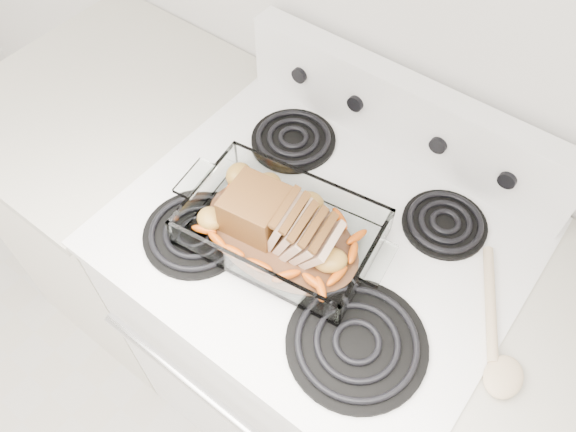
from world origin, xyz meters
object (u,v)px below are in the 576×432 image
Objects in this scene: baking_dish at (282,231)px; pork_roast at (272,216)px; electric_range at (313,326)px; counter_left at (139,207)px.

pork_roast is (-0.02, -0.00, 0.03)m from baking_dish.
pork_roast is at bearing -136.80° from electric_range.
pork_roast is (-0.07, -0.07, 0.51)m from electric_range.
counter_left is 4.11× the size of pork_roast.
electric_range is at bearing 0.10° from counter_left.
baking_dish is at bearing 8.32° from pork_roast.
pork_roast is (0.59, -0.07, 0.53)m from counter_left.
electric_range is 1.20× the size of counter_left.
electric_range is at bearing 51.52° from pork_roast.
electric_range is at bearing 45.58° from baking_dish.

